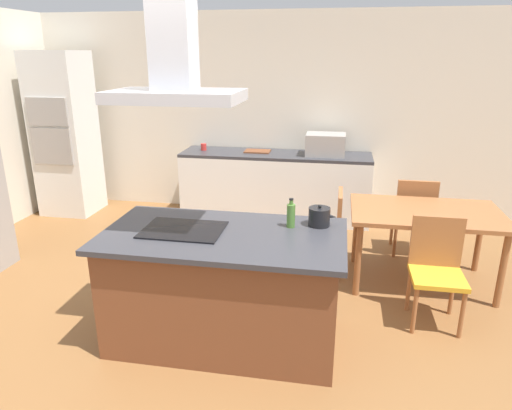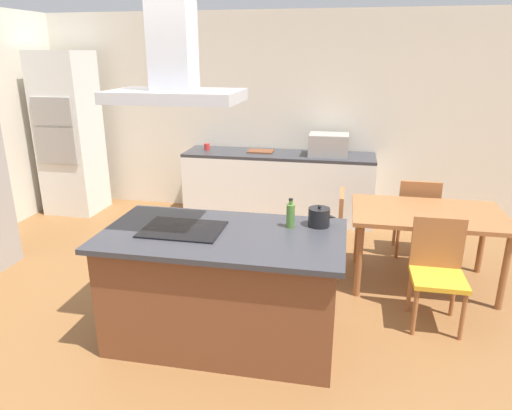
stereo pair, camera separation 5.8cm
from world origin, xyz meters
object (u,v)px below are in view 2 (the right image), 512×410
(wall_oven_stack, at_px, (69,134))
(chair_facing_back_wall, at_px, (416,213))
(cutting_board, at_px, (261,151))
(dining_table, at_px, (427,220))
(cooktop, at_px, (183,229))
(tea_kettle, at_px, (319,217))
(coffee_mug_red, at_px, (207,147))
(range_hood, at_px, (174,64))
(olive_oil_bottle, at_px, (290,215))
(chair_at_left_end, at_px, (329,229))
(countertop_microwave, at_px, (329,145))
(chair_facing_island, at_px, (438,265))

(wall_oven_stack, bearing_deg, chair_facing_back_wall, -8.97)
(cutting_board, height_order, dining_table, cutting_board)
(cooktop, relative_size, tea_kettle, 2.75)
(coffee_mug_red, relative_size, range_hood, 0.10)
(olive_oil_bottle, xyz_separation_m, coffee_mug_red, (-1.49, 2.69, -0.05))
(wall_oven_stack, xyz_separation_m, chair_at_left_end, (3.65, -1.39, -0.59))
(coffee_mug_red, bearing_deg, olive_oil_bottle, -61.10)
(countertop_microwave, xyz_separation_m, chair_facing_back_wall, (1.02, -0.95, -0.53))
(cutting_board, bearing_deg, chair_at_left_end, -58.81)
(olive_oil_bottle, distance_m, chair_facing_back_wall, 2.14)
(dining_table, height_order, chair_at_left_end, chair_at_left_end)
(countertop_microwave, bearing_deg, cutting_board, 176.83)
(chair_at_left_end, height_order, range_hood, range_hood)
(chair_at_left_end, bearing_deg, countertop_microwave, 93.79)
(chair_facing_back_wall, bearing_deg, cutting_board, 152.46)
(olive_oil_bottle, bearing_deg, cooktop, -164.64)
(cutting_board, bearing_deg, coffee_mug_red, -178.60)
(tea_kettle, xyz_separation_m, countertop_microwave, (-0.05, 2.59, 0.07))
(cooktop, relative_size, olive_oil_bottle, 2.60)
(olive_oil_bottle, distance_m, chair_at_left_end, 1.18)
(cooktop, height_order, tea_kettle, tea_kettle)
(wall_oven_stack, bearing_deg, chair_facing_island, -24.20)
(wall_oven_stack, distance_m, chair_facing_back_wall, 4.66)
(range_hood, bearing_deg, chair_facing_back_wall, 44.29)
(cutting_board, bearing_deg, cooktop, -90.94)
(olive_oil_bottle, xyz_separation_m, countertop_microwave, (0.16, 2.66, 0.04))
(chair_facing_island, height_order, range_hood, range_hood)
(countertop_microwave, distance_m, chair_at_left_end, 1.71)
(olive_oil_bottle, height_order, range_hood, range_hood)
(wall_oven_stack, bearing_deg, chair_at_left_end, -20.80)
(cooktop, relative_size, chair_facing_back_wall, 0.67)
(olive_oil_bottle, xyz_separation_m, cutting_board, (-0.74, 2.71, -0.09))
(cutting_board, bearing_deg, wall_oven_stack, -173.86)
(tea_kettle, bearing_deg, cutting_board, 109.90)
(cutting_board, relative_size, wall_oven_stack, 0.15)
(olive_oil_bottle, xyz_separation_m, chair_at_left_end, (0.27, 1.04, -0.49))
(chair_facing_back_wall, relative_size, range_hood, 0.99)
(cutting_board, distance_m, dining_table, 2.56)
(cutting_board, height_order, wall_oven_stack, wall_oven_stack)
(countertop_microwave, bearing_deg, coffee_mug_red, 178.89)
(tea_kettle, relative_size, range_hood, 0.24)
(coffee_mug_red, height_order, wall_oven_stack, wall_oven_stack)
(chair_facing_island, bearing_deg, dining_table, 90.00)
(cutting_board, height_order, range_hood, range_hood)
(chair_at_left_end, bearing_deg, cooktop, -130.02)
(cooktop, bearing_deg, chair_at_left_end, 49.98)
(dining_table, height_order, chair_facing_island, chair_facing_island)
(olive_oil_bottle, relative_size, chair_facing_back_wall, 0.26)
(cooktop, relative_size, coffee_mug_red, 6.67)
(countertop_microwave, height_order, dining_table, countertop_microwave)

